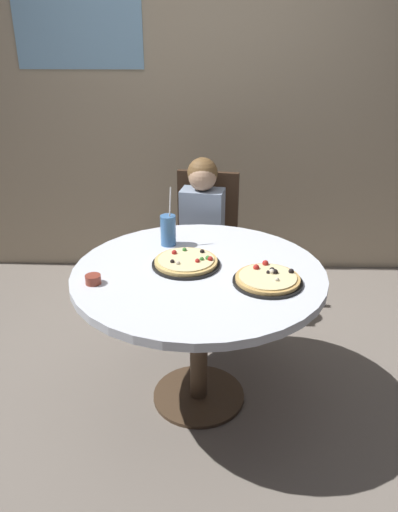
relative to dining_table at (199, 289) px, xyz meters
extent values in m
plane|color=slate|center=(0.00, 0.00, -0.65)|extent=(8.00, 8.00, 0.00)
cube|color=tan|center=(0.00, 1.66, 0.80)|extent=(5.20, 0.12, 2.90)
cube|color=#8CBFE5|center=(-0.86, 1.60, 1.25)|extent=(0.88, 0.02, 0.76)
cylinder|color=silver|center=(0.00, 0.00, 0.08)|extent=(1.19, 1.19, 0.04)
cylinder|color=#4C3826|center=(0.00, 0.00, -0.28)|extent=(0.09, 0.09, 0.69)
cylinder|color=#4C3826|center=(0.00, 0.00, -0.64)|extent=(0.48, 0.48, 0.02)
cube|color=#382619|center=(0.00, 0.83, -0.22)|extent=(0.46, 0.46, 0.04)
cube|color=#382619|center=(0.03, 1.01, 0.04)|extent=(0.40, 0.11, 0.52)
cylinder|color=#382619|center=(-0.20, 0.70, -0.44)|extent=(0.04, 0.04, 0.41)
cylinder|color=#382619|center=(0.14, 0.64, -0.44)|extent=(0.04, 0.04, 0.41)
cylinder|color=#382619|center=(-0.14, 1.03, -0.44)|extent=(0.04, 0.04, 0.41)
cylinder|color=#382619|center=(0.20, 0.97, -0.44)|extent=(0.04, 0.04, 0.41)
cube|color=#3F4766|center=(-0.02, 0.68, -0.42)|extent=(0.29, 0.36, 0.45)
cube|color=#8C9EB7|center=(0.00, 0.81, 0.02)|extent=(0.28, 0.20, 0.44)
sphere|color=tan|center=(0.00, 0.81, 0.32)|extent=(0.17, 0.17, 0.17)
sphere|color=brown|center=(0.00, 0.83, 0.34)|extent=(0.18, 0.18, 0.18)
cylinder|color=black|center=(-0.06, 0.05, 0.11)|extent=(0.33, 0.33, 0.01)
cylinder|color=#D8B266|center=(-0.06, 0.05, 0.12)|extent=(0.30, 0.30, 0.02)
cylinder|color=beige|center=(-0.06, 0.05, 0.13)|extent=(0.27, 0.27, 0.01)
sphere|color=black|center=(-0.12, 0.01, 0.14)|extent=(0.02, 0.02, 0.02)
sphere|color=#B2231E|center=(0.05, 0.04, 0.14)|extent=(0.03, 0.03, 0.03)
sphere|color=beige|center=(-0.10, -0.01, 0.14)|extent=(0.02, 0.02, 0.02)
sphere|color=black|center=(0.01, 0.13, 0.14)|extent=(0.02, 0.02, 0.02)
sphere|color=#387F33|center=(0.01, 0.04, 0.14)|extent=(0.02, 0.02, 0.02)
sphere|color=#387F33|center=(0.04, 0.05, 0.14)|extent=(0.02, 0.02, 0.02)
sphere|color=#387F33|center=(-0.07, 0.15, 0.14)|extent=(0.02, 0.02, 0.02)
sphere|color=#B2231E|center=(-0.12, 0.11, 0.14)|extent=(0.03, 0.03, 0.03)
sphere|color=#B2231E|center=(-0.01, 0.02, 0.14)|extent=(0.02, 0.02, 0.02)
cylinder|color=black|center=(0.31, -0.12, 0.11)|extent=(0.31, 0.31, 0.01)
cylinder|color=tan|center=(0.31, -0.12, 0.12)|extent=(0.29, 0.29, 0.02)
cylinder|color=beige|center=(0.31, -0.12, 0.13)|extent=(0.26, 0.26, 0.01)
sphere|color=black|center=(0.31, -0.09, 0.14)|extent=(0.02, 0.02, 0.02)
sphere|color=black|center=(0.34, -0.09, 0.14)|extent=(0.03, 0.03, 0.03)
sphere|color=beige|center=(0.33, -0.09, 0.14)|extent=(0.03, 0.03, 0.03)
sphere|color=beige|center=(0.34, -0.16, 0.14)|extent=(0.02, 0.02, 0.02)
sphere|color=black|center=(0.33, -0.07, 0.14)|extent=(0.02, 0.02, 0.02)
sphere|color=black|center=(0.42, -0.08, 0.14)|extent=(0.03, 0.03, 0.03)
sphere|color=#B2231E|center=(0.26, -0.04, 0.14)|extent=(0.03, 0.03, 0.03)
sphere|color=#B2231E|center=(0.31, 0.00, 0.14)|extent=(0.03, 0.03, 0.03)
cylinder|color=#3F72B2|center=(-0.17, 0.30, 0.18)|extent=(0.08, 0.08, 0.16)
cylinder|color=white|center=(-0.15, 0.30, 0.30)|extent=(0.02, 0.05, 0.22)
cylinder|color=brown|center=(-0.46, -0.14, 0.12)|extent=(0.07, 0.07, 0.04)
camera|label=1|loc=(0.06, -2.07, 1.13)|focal=34.68mm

